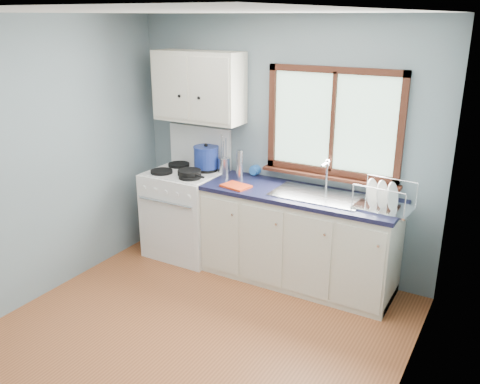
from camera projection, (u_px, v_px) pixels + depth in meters
The scene contains 18 objects.
floor at pixel (177, 351), 3.98m from camera, with size 3.20×3.60×0.02m, color #9E572E.
ceiling at pixel (161, 10), 3.15m from camera, with size 3.20×3.60×0.02m, color white.
wall_back at pixel (281, 146), 5.04m from camera, with size 3.20×0.02×2.50m, color slate.
wall_left at pixel (19, 168), 4.32m from camera, with size 0.02×3.60×2.50m, color slate.
wall_right at pixel (403, 250), 2.80m from camera, with size 0.02×3.60×2.50m, color slate.
gas_range at pixel (186, 210), 5.46m from camera, with size 0.76×0.69×1.36m.
base_cabinets at pixel (298, 242), 4.89m from camera, with size 1.85×0.60×0.88m.
countertop at pixel (300, 195), 4.73m from camera, with size 1.89×0.64×0.04m, color black.
sink at pixel (318, 202), 4.66m from camera, with size 0.84×0.46×0.44m.
window at pixel (332, 130), 4.69m from camera, with size 1.36×0.10×1.03m.
upper_cabinets at pixel (199, 87), 5.11m from camera, with size 0.95×0.35×0.70m.
skillet at pixel (190, 172), 5.11m from camera, with size 0.38×0.30×0.05m.
stockpot at pixel (206, 157), 5.32m from camera, with size 0.33×0.33×0.26m.
utensil_crock at pixel (224, 165), 5.29m from camera, with size 0.17×0.17×0.41m.
thermos at pixel (240, 165), 5.07m from camera, with size 0.07×0.07×0.30m, color silver.
soap_bottle at pixel (253, 163), 5.15m from camera, with size 0.11×0.11×0.28m, color blue.
dish_towel at pixel (236, 186), 4.87m from camera, with size 0.26×0.19×0.02m, color red.
dish_rack at pixel (383, 201), 4.32m from camera, with size 0.49×0.39×0.24m.
Camera 1 is at (2.10, -2.65, 2.48)m, focal length 38.00 mm.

